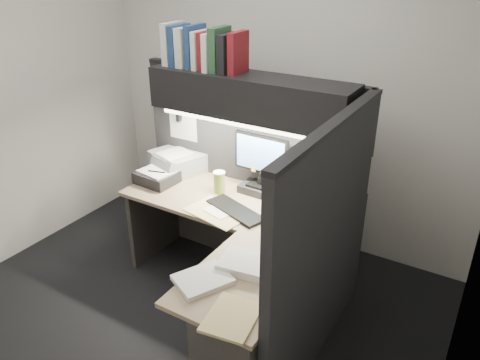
# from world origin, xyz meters

# --- Properties ---
(floor) EXTENTS (3.50, 3.50, 0.00)m
(floor) POSITION_xyz_m (0.00, 0.00, 0.00)
(floor) COLOR black
(floor) RESTS_ON ground
(wall_back) EXTENTS (3.50, 0.04, 2.70)m
(wall_back) POSITION_xyz_m (0.00, 1.50, 1.35)
(wall_back) COLOR silver
(wall_back) RESTS_ON floor
(partition_back) EXTENTS (1.90, 0.06, 1.60)m
(partition_back) POSITION_xyz_m (0.03, 0.93, 0.80)
(partition_back) COLOR black
(partition_back) RESTS_ON floor
(partition_right) EXTENTS (0.06, 1.50, 1.60)m
(partition_right) POSITION_xyz_m (0.98, 0.18, 0.80)
(partition_right) COLOR black
(partition_right) RESTS_ON floor
(desk) EXTENTS (1.70, 1.53, 0.73)m
(desk) POSITION_xyz_m (0.43, -0.00, 0.44)
(desk) COLOR #90705C
(desk) RESTS_ON floor
(overhead_shelf) EXTENTS (1.55, 0.34, 0.30)m
(overhead_shelf) POSITION_xyz_m (0.12, 0.75, 1.50)
(overhead_shelf) COLOR black
(overhead_shelf) RESTS_ON partition_back
(task_light_tube) EXTENTS (1.32, 0.04, 0.04)m
(task_light_tube) POSITION_xyz_m (0.12, 0.61, 1.33)
(task_light_tube) COLOR white
(task_light_tube) RESTS_ON overhead_shelf
(monitor) EXTENTS (0.44, 0.21, 0.48)m
(monitor) POSITION_xyz_m (0.22, 0.78, 0.92)
(monitor) COLOR black
(monitor) RESTS_ON desk
(keyboard) EXTENTS (0.52, 0.32, 0.02)m
(keyboard) POSITION_xyz_m (0.21, 0.43, 0.74)
(keyboard) COLOR black
(keyboard) RESTS_ON desk
(mousepad) EXTENTS (0.29, 0.28, 0.00)m
(mousepad) POSITION_xyz_m (0.71, 0.37, 0.73)
(mousepad) COLOR #1B2797
(mousepad) RESTS_ON desk
(mouse) EXTENTS (0.09, 0.12, 0.04)m
(mouse) POSITION_xyz_m (0.70, 0.37, 0.75)
(mouse) COLOR black
(mouse) RESTS_ON mousepad
(telephone) EXTENTS (0.29, 0.30, 0.08)m
(telephone) POSITION_xyz_m (0.59, 0.67, 0.77)
(telephone) COLOR tan
(telephone) RESTS_ON desk
(coffee_cup) EXTENTS (0.12, 0.12, 0.17)m
(coffee_cup) POSITION_xyz_m (-0.06, 0.63, 0.81)
(coffee_cup) COLOR #99A943
(coffee_cup) RESTS_ON desk
(printer) EXTENTS (0.50, 0.46, 0.16)m
(printer) POSITION_xyz_m (-0.60, 0.79, 0.81)
(printer) COLOR #979A9C
(printer) RESTS_ON desk
(notebook_stack) EXTENTS (0.32, 0.27, 0.09)m
(notebook_stack) POSITION_xyz_m (-0.60, 0.51, 0.78)
(notebook_stack) COLOR black
(notebook_stack) RESTS_ON desk
(open_folder) EXTENTS (0.50, 0.37, 0.01)m
(open_folder) POSITION_xyz_m (0.10, 0.36, 0.73)
(open_folder) COLOR #D2B776
(open_folder) RESTS_ON desk
(paper_stack_a) EXTENTS (0.31, 0.28, 0.05)m
(paper_stack_a) POSITION_xyz_m (0.60, -0.11, 0.76)
(paper_stack_a) COLOR white
(paper_stack_a) RESTS_ON desk
(paper_stack_b) EXTENTS (0.35, 0.38, 0.03)m
(paper_stack_b) POSITION_xyz_m (0.47, -0.35, 0.74)
(paper_stack_b) COLOR white
(paper_stack_b) RESTS_ON desk
(manila_stack) EXTENTS (0.29, 0.35, 0.02)m
(manila_stack) POSITION_xyz_m (0.77, -0.51, 0.74)
(manila_stack) COLOR #D2B776
(manila_stack) RESTS_ON desk
(binder_row) EXTENTS (0.64, 0.25, 0.31)m
(binder_row) POSITION_xyz_m (-0.26, 0.75, 1.79)
(binder_row) COLOR silver
(binder_row) RESTS_ON overhead_shelf
(pinned_papers) EXTENTS (1.76, 1.31, 0.51)m
(pinned_papers) POSITION_xyz_m (0.42, 0.56, 1.05)
(pinned_papers) COLOR white
(pinned_papers) RESTS_ON partition_back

